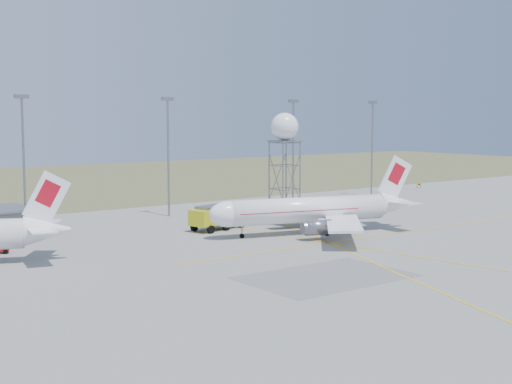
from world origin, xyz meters
TOP-DOWN VIEW (x-y plane):
  - grass_strip at (0.00, 140.00)m, footprint 400.00×120.00m
  - mast_a at (-35.00, 66.00)m, footprint 2.20×0.50m
  - mast_b at (-10.00, 66.00)m, footprint 2.20×0.50m
  - mast_c at (18.00, 66.00)m, footprint 2.20×0.50m
  - mast_d at (40.00, 66.00)m, footprint 2.20×0.50m
  - taxi_sign_near at (55.60, 72.00)m, footprint 1.60×0.17m
  - taxi_sign_far at (62.60, 72.00)m, footprint 1.60×0.17m
  - airliner_main at (-2.46, 37.49)m, footprint 32.78×31.15m
  - radar_tower at (9.24, 57.93)m, footprint 4.94×4.94m
  - fire_truck at (-11.00, 48.96)m, footprint 10.32×5.82m
  - baggage_tug at (-44.05, 49.61)m, footprint 2.56×2.38m

SIDE VIEW (x-z plane):
  - grass_strip at x=0.00m, z-range 0.00..0.03m
  - baggage_tug at x=-44.05m, z-range -0.21..1.49m
  - taxi_sign_near at x=55.60m, z-range 0.29..1.49m
  - taxi_sign_far at x=62.60m, z-range 0.29..1.49m
  - fire_truck at x=-11.00m, z-range -0.08..3.85m
  - airliner_main at x=-2.46m, z-range -2.19..9.11m
  - radar_tower at x=9.24m, z-range 1.09..18.97m
  - mast_a at x=-35.00m, z-range 1.82..22.32m
  - mast_b at x=-10.00m, z-range 1.82..22.32m
  - mast_c at x=18.00m, z-range 1.82..22.32m
  - mast_d at x=40.00m, z-range 1.82..22.32m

